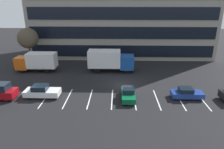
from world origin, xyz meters
TOP-DOWN VIEW (x-y plane):
  - ground_plane at (0.00, 0.00)m, footprint 120.00×120.00m
  - office_building at (0.00, 17.95)m, footprint 37.38×11.35m
  - lot_markings at (0.00, -4.48)m, footprint 19.74×5.40m
  - box_truck_blue at (-2.03, 5.96)m, footprint 7.86×2.60m
  - box_truck_orange at (-14.50, 5.60)m, footprint 6.97×2.31m
  - sedan_white at (-10.32, -4.12)m, footprint 4.39×1.84m
  - sedan_navy at (7.93, -3.98)m, footprint 3.88×1.62m
  - sedan_forest at (0.61, -4.36)m, footprint 1.64×3.93m
  - bare_tree at (-17.00, 9.00)m, footprint 3.69×3.69m

SIDE VIEW (x-z plane):
  - ground_plane at x=0.00m, z-range 0.00..0.00m
  - lot_markings at x=0.00m, z-range 0.00..0.01m
  - sedan_navy at x=7.93m, z-range -0.04..1.35m
  - sedan_forest at x=0.61m, z-range -0.04..1.37m
  - sedan_white at x=-10.32m, z-range -0.04..1.53m
  - box_truck_orange at x=-14.50m, z-range 0.20..3.43m
  - box_truck_blue at x=-2.03m, z-range 0.23..3.87m
  - bare_tree at x=-17.00m, z-range 1.60..8.51m
  - office_building at x=0.00m, z-range 0.00..21.60m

